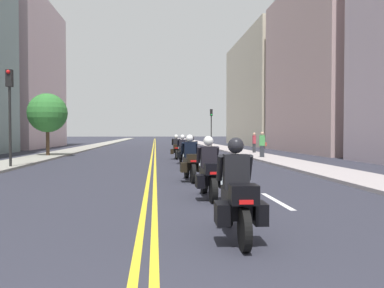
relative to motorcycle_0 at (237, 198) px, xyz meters
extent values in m
plane|color=#2A2B36|center=(-1.42, 43.33, -0.66)|extent=(264.00, 264.00, 0.00)
cube|color=gray|center=(-8.90, 43.33, -0.60)|extent=(2.41, 144.00, 0.12)
cube|color=#A49B9B|center=(6.06, 43.33, -0.60)|extent=(2.41, 144.00, 0.12)
cube|color=yellow|center=(-1.54, 43.33, -0.66)|extent=(0.12, 132.00, 0.01)
cube|color=yellow|center=(-1.30, 43.33, -0.66)|extent=(0.12, 132.00, 0.01)
cube|color=silver|center=(1.71, 3.33, -0.66)|extent=(0.14, 2.40, 0.01)
cube|color=silver|center=(1.71, 9.33, -0.66)|extent=(0.14, 2.40, 0.01)
cube|color=silver|center=(1.71, 15.33, -0.66)|extent=(0.14, 2.40, 0.01)
cube|color=silver|center=(1.71, 21.33, -0.66)|extent=(0.14, 2.40, 0.01)
cube|color=silver|center=(1.71, 27.33, -0.66)|extent=(0.14, 2.40, 0.01)
cube|color=silver|center=(1.71, 33.33, -0.66)|extent=(0.14, 2.40, 0.01)
cube|color=silver|center=(1.71, 39.33, -0.66)|extent=(0.14, 2.40, 0.01)
cube|color=silver|center=(1.71, 45.33, -0.66)|extent=(0.14, 2.40, 0.01)
cube|color=silver|center=(1.71, 51.33, -0.66)|extent=(0.14, 2.40, 0.01)
cube|color=#B79896|center=(13.93, 27.15, 6.76)|extent=(6.71, 15.76, 14.85)
cube|color=#2D3847|center=(17.31, 27.15, 3.05)|extent=(0.04, 13.24, 0.90)
cube|color=#2D3847|center=(17.31, 27.15, 5.77)|extent=(0.04, 13.24, 0.90)
cube|color=#2D3847|center=(17.31, 27.15, 8.50)|extent=(0.04, 13.24, 0.90)
cube|color=#2D3847|center=(17.31, 27.15, 11.22)|extent=(0.04, 13.24, 0.90)
cube|color=#C5A7B0|center=(-18.28, 40.73, 7.77)|extent=(9.70, 15.99, 16.87)
cube|color=beige|center=(15.06, 47.26, 6.80)|extent=(8.95, 21.87, 14.93)
cube|color=#2D3847|center=(19.55, 47.26, 3.07)|extent=(0.04, 18.37, 0.90)
cube|color=#2D3847|center=(19.55, 47.26, 5.81)|extent=(0.04, 18.37, 0.90)
cube|color=#2D3847|center=(19.55, 47.26, 8.55)|extent=(0.04, 18.37, 0.90)
cube|color=#2D3847|center=(19.55, 47.26, 11.28)|extent=(0.04, 18.37, 0.90)
cylinder|color=black|center=(0.03, 0.89, -0.35)|extent=(0.13, 0.62, 0.62)
cylinder|color=black|center=(-0.02, -0.64, -0.35)|extent=(0.13, 0.62, 0.62)
cube|color=silver|center=(0.03, 0.89, -0.02)|extent=(0.15, 0.32, 0.04)
cube|color=black|center=(0.00, 0.13, -0.07)|extent=(0.36, 1.18, 0.40)
cube|color=black|center=(-0.02, -0.56, 0.15)|extent=(0.41, 0.37, 0.28)
cube|color=red|center=(-0.03, -0.75, 0.07)|extent=(0.20, 0.04, 0.06)
cube|color=black|center=(-0.29, -0.32, -0.17)|extent=(0.22, 0.45, 0.32)
cube|color=black|center=(0.27, -0.34, -0.17)|extent=(0.22, 0.45, 0.32)
cube|color=#B2C1CC|center=(0.02, 0.62, 0.31)|extent=(0.36, 0.13, 0.36)
cube|color=black|center=(0.00, 0.08, 0.41)|extent=(0.41, 0.27, 0.56)
cylinder|color=black|center=(-0.23, 0.23, 0.46)|extent=(0.11, 0.28, 0.45)
cylinder|color=black|center=(0.25, 0.22, 0.46)|extent=(0.11, 0.28, 0.45)
sphere|color=black|center=(0.00, 0.11, 0.83)|extent=(0.26, 0.26, 0.26)
cylinder|color=black|center=(0.07, 4.73, -0.35)|extent=(0.15, 0.63, 0.63)
cylinder|color=black|center=(0.11, 3.22, -0.35)|extent=(0.15, 0.63, 0.63)
cube|color=silver|center=(0.07, 4.73, -0.01)|extent=(0.15, 0.32, 0.04)
cube|color=black|center=(0.09, 3.98, -0.07)|extent=(0.35, 1.16, 0.40)
cube|color=black|center=(0.10, 3.29, 0.15)|extent=(0.41, 0.37, 0.28)
cube|color=red|center=(0.11, 3.10, 0.07)|extent=(0.20, 0.03, 0.06)
cube|color=black|center=(-0.18, 3.51, -0.17)|extent=(0.21, 0.44, 0.32)
cube|color=black|center=(0.38, 3.53, -0.17)|extent=(0.21, 0.44, 0.32)
cube|color=#B2C1CC|center=(0.08, 4.46, 0.31)|extent=(0.36, 0.13, 0.36)
cube|color=black|center=(0.09, 3.93, 0.41)|extent=(0.41, 0.27, 0.55)
cylinder|color=black|center=(-0.15, 4.07, 0.46)|extent=(0.11, 0.28, 0.45)
cylinder|color=black|center=(0.33, 4.08, 0.46)|extent=(0.11, 0.28, 0.45)
sphere|color=white|center=(0.09, 3.96, 0.82)|extent=(0.26, 0.26, 0.26)
cylinder|color=black|center=(-0.12, 8.43, -0.33)|extent=(0.16, 0.68, 0.67)
cylinder|color=black|center=(-0.03, 6.88, -0.33)|extent=(0.16, 0.68, 0.67)
cube|color=silver|center=(-0.12, 8.43, 0.03)|extent=(0.16, 0.33, 0.04)
cube|color=black|center=(-0.07, 7.66, -0.05)|extent=(0.39, 1.20, 0.40)
cube|color=black|center=(-0.03, 6.96, 0.17)|extent=(0.42, 0.38, 0.28)
cube|color=red|center=(-0.02, 6.77, 0.09)|extent=(0.20, 0.04, 0.06)
cube|color=black|center=(-0.33, 7.18, -0.15)|extent=(0.23, 0.45, 0.32)
cube|color=black|center=(0.23, 7.21, -0.15)|extent=(0.23, 0.45, 0.32)
cube|color=#B2C1CC|center=(-0.10, 8.15, 0.33)|extent=(0.37, 0.14, 0.36)
cube|color=black|center=(-0.07, 7.61, 0.43)|extent=(0.41, 0.28, 0.55)
cylinder|color=black|center=(-0.32, 7.74, 0.48)|extent=(0.12, 0.29, 0.45)
cylinder|color=black|center=(0.16, 7.77, 0.48)|extent=(0.12, 0.29, 0.45)
sphere|color=white|center=(-0.07, 7.64, 0.84)|extent=(0.26, 0.26, 0.26)
cylinder|color=black|center=(0.34, 12.52, -0.34)|extent=(0.16, 0.64, 0.64)
cylinder|color=black|center=(0.41, 11.03, -0.34)|extent=(0.16, 0.64, 0.64)
cube|color=silver|center=(0.34, 12.52, 0.00)|extent=(0.15, 0.33, 0.04)
cube|color=black|center=(0.38, 11.78, -0.06)|extent=(0.37, 1.14, 0.40)
cube|color=black|center=(0.40, 11.11, 0.16)|extent=(0.41, 0.38, 0.28)
cube|color=red|center=(0.41, 10.92, 0.08)|extent=(0.20, 0.04, 0.06)
cube|color=black|center=(0.11, 11.32, -0.16)|extent=(0.22, 0.45, 0.32)
cube|color=black|center=(0.67, 11.34, -0.16)|extent=(0.22, 0.45, 0.32)
cube|color=#B2C1CC|center=(0.36, 12.25, 0.32)|extent=(0.36, 0.14, 0.36)
cube|color=black|center=(0.38, 11.73, 0.39)|extent=(0.41, 0.28, 0.50)
cylinder|color=black|center=(0.13, 11.87, 0.44)|extent=(0.11, 0.28, 0.45)
cylinder|color=black|center=(0.61, 11.89, 0.44)|extent=(0.11, 0.28, 0.45)
sphere|color=black|center=(0.38, 11.76, 0.78)|extent=(0.26, 0.26, 0.26)
cylinder|color=black|center=(0.18, 16.37, -0.35)|extent=(0.14, 0.62, 0.62)
cylinder|color=black|center=(0.27, 14.81, -0.35)|extent=(0.14, 0.62, 0.62)
cube|color=silver|center=(0.18, 16.37, -0.02)|extent=(0.16, 0.33, 0.04)
cube|color=black|center=(0.23, 15.59, -0.07)|extent=(0.39, 1.21, 0.40)
cube|color=black|center=(0.27, 14.89, 0.15)|extent=(0.42, 0.38, 0.28)
cube|color=red|center=(0.28, 14.70, 0.07)|extent=(0.20, 0.04, 0.06)
cube|color=black|center=(-0.02, 15.10, -0.17)|extent=(0.23, 0.45, 0.32)
cube|color=black|center=(0.54, 15.14, -0.17)|extent=(0.23, 0.45, 0.32)
cube|color=#B2C1CC|center=(0.20, 16.09, 0.31)|extent=(0.37, 0.14, 0.36)
cube|color=black|center=(0.23, 15.54, 0.40)|extent=(0.41, 0.28, 0.54)
cylinder|color=black|center=(-0.02, 15.68, 0.45)|extent=(0.12, 0.29, 0.45)
cylinder|color=black|center=(0.46, 15.70, 0.45)|extent=(0.12, 0.29, 0.45)
sphere|color=white|center=(0.23, 15.57, 0.81)|extent=(0.26, 0.26, 0.26)
cylinder|color=black|center=(0.10, 20.01, -0.34)|extent=(0.14, 0.65, 0.64)
cylinder|color=black|center=(0.05, 18.49, -0.34)|extent=(0.14, 0.65, 0.64)
cube|color=silver|center=(0.10, 20.01, 0.00)|extent=(0.15, 0.32, 0.04)
cube|color=black|center=(0.07, 19.25, -0.06)|extent=(0.35, 1.17, 0.40)
cube|color=black|center=(0.05, 18.56, 0.16)|extent=(0.41, 0.37, 0.28)
cube|color=red|center=(0.05, 18.37, 0.08)|extent=(0.20, 0.04, 0.06)
cube|color=black|center=(-0.22, 18.80, -0.16)|extent=(0.21, 0.45, 0.32)
cube|color=black|center=(0.34, 18.78, -0.16)|extent=(0.21, 0.45, 0.32)
cube|color=#B2C1CC|center=(0.09, 19.74, 0.32)|extent=(0.36, 0.13, 0.36)
cube|color=black|center=(0.07, 19.20, 0.40)|extent=(0.41, 0.27, 0.51)
cylinder|color=black|center=(-0.16, 19.36, 0.45)|extent=(0.11, 0.28, 0.45)
cylinder|color=black|center=(0.32, 19.34, 0.45)|extent=(0.11, 0.28, 0.45)
sphere|color=white|center=(0.07, 19.23, 0.80)|extent=(0.26, 0.26, 0.26)
cylinder|color=black|center=(-8.09, 12.96, 1.29)|extent=(0.12, 0.12, 3.91)
cube|color=black|center=(-8.09, 12.96, 3.60)|extent=(0.28, 0.28, 0.80)
sphere|color=red|center=(-8.09, 12.81, 3.88)|extent=(0.18, 0.18, 0.18)
cylinder|color=black|center=(5.25, 39.03, 1.20)|extent=(0.12, 0.12, 3.73)
cube|color=black|center=(5.25, 39.03, 3.41)|extent=(0.28, 0.28, 0.80)
sphere|color=green|center=(5.25, 38.88, 3.13)|extent=(0.18, 0.18, 0.18)
cube|color=#292C32|center=(5.64, 18.67, -0.23)|extent=(0.31, 0.25, 0.86)
cube|color=#45994D|center=(5.64, 18.67, 0.54)|extent=(0.40, 0.29, 0.68)
sphere|color=tan|center=(5.64, 18.67, 1.00)|extent=(0.22, 0.22, 0.22)
cube|color=#A53C34|center=(5.86, 18.63, 0.30)|extent=(0.18, 0.13, 0.24)
cube|color=#2B2E32|center=(6.62, 24.49, -0.25)|extent=(0.21, 0.29, 0.83)
cube|color=#AC3540|center=(6.62, 24.49, 0.50)|extent=(0.23, 0.37, 0.66)
sphere|color=tan|center=(6.62, 24.49, 0.95)|extent=(0.22, 0.22, 0.22)
cylinder|color=#483423|center=(-8.82, 22.07, 0.41)|extent=(0.24, 0.24, 2.15)
sphere|color=#307431|center=(-8.82, 22.07, 2.44)|extent=(2.73, 2.73, 2.73)
camera|label=1|loc=(-1.28, -6.03, 1.03)|focal=36.32mm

